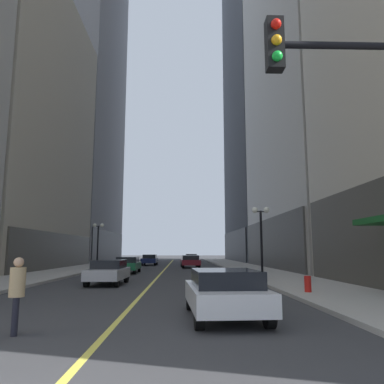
% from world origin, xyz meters
% --- Properties ---
extents(ground_plane, '(200.00, 200.00, 0.00)m').
position_xyz_m(ground_plane, '(0.00, 35.00, 0.00)').
color(ground_plane, '#38383A').
extents(sidewalk_left, '(4.50, 78.00, 0.15)m').
position_xyz_m(sidewalk_left, '(-8.25, 35.00, 0.07)').
color(sidewalk_left, '#ADA8A0').
rests_on(sidewalk_left, ground).
extents(sidewalk_right, '(4.50, 78.00, 0.15)m').
position_xyz_m(sidewalk_right, '(8.25, 35.00, 0.07)').
color(sidewalk_right, '#ADA8A0').
rests_on(sidewalk_right, ground).
extents(lane_centre_stripe, '(0.16, 70.00, 0.01)m').
position_xyz_m(lane_centre_stripe, '(0.00, 35.00, 0.00)').
color(lane_centre_stripe, '#E5D64C').
rests_on(lane_centre_stripe, ground).
extents(building_left_mid, '(13.07, 24.00, 29.25)m').
position_xyz_m(building_left_mid, '(-16.93, 34.50, 14.57)').
color(building_left_mid, '#B7AD99').
rests_on(building_left_mid, ground).
extents(building_left_far, '(11.74, 26.00, 68.20)m').
position_xyz_m(building_left_far, '(-16.28, 60.00, 34.00)').
color(building_left_far, gray).
rests_on(building_left_far, ground).
extents(building_right_far, '(14.98, 26.00, 77.09)m').
position_xyz_m(building_right_far, '(17.90, 60.00, 38.47)').
color(building_right_far, '#4C515B').
rests_on(building_right_far, ground).
extents(car_white, '(2.13, 4.35, 1.32)m').
position_xyz_m(car_white, '(2.87, 7.27, 0.72)').
color(car_white, silver).
rests_on(car_white, ground).
extents(car_silver, '(1.86, 4.11, 1.32)m').
position_xyz_m(car_silver, '(-2.33, 17.61, 0.72)').
color(car_silver, '#B7B7BC').
rests_on(car_silver, ground).
extents(car_green, '(1.87, 4.66, 1.32)m').
position_xyz_m(car_green, '(-2.80, 28.21, 0.72)').
color(car_green, '#196038').
rests_on(car_green, ground).
extents(car_maroon, '(2.13, 4.73, 1.32)m').
position_xyz_m(car_maroon, '(2.58, 37.60, 0.72)').
color(car_maroon, maroon).
rests_on(car_maroon, ground).
extents(car_navy, '(1.84, 4.59, 1.32)m').
position_xyz_m(car_navy, '(-2.35, 44.42, 0.72)').
color(car_navy, '#141E4C').
rests_on(car_navy, ground).
extents(car_blue, '(1.83, 4.14, 1.32)m').
position_xyz_m(car_blue, '(3.01, 51.60, 0.72)').
color(car_blue, navy).
rests_on(car_blue, ground).
extents(pedestrian_in_tan_trench, '(0.44, 0.44, 1.70)m').
position_xyz_m(pedestrian_in_tan_trench, '(-2.00, 5.35, 0.99)').
color(pedestrian_in_tan_trench, black).
rests_on(pedestrian_in_tan_trench, ground).
extents(street_lamp_left_far, '(1.06, 0.36, 4.43)m').
position_xyz_m(street_lamp_left_far, '(-6.40, 33.03, 3.26)').
color(street_lamp_left_far, black).
rests_on(street_lamp_left_far, ground).
extents(street_lamp_right_mid, '(1.06, 0.36, 4.43)m').
position_xyz_m(street_lamp_right_mid, '(6.40, 18.84, 3.26)').
color(street_lamp_right_mid, black).
rests_on(street_lamp_right_mid, ground).
extents(fire_hydrant_right, '(0.28, 0.28, 0.80)m').
position_xyz_m(fire_hydrant_right, '(6.90, 12.35, 0.40)').
color(fire_hydrant_right, red).
rests_on(fire_hydrant_right, ground).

